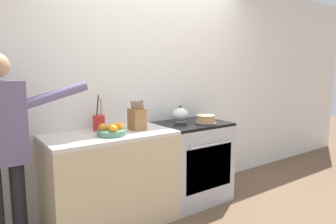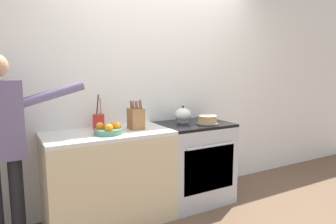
{
  "view_description": "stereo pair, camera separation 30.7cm",
  "coord_description": "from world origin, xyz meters",
  "px_view_note": "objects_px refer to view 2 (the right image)",
  "views": [
    {
      "loc": [
        -1.8,
        -2.21,
        1.48
      ],
      "look_at": [
        -0.05,
        0.27,
        1.04
      ],
      "focal_mm": 32.0,
      "sensor_mm": 36.0,
      "label": 1
    },
    {
      "loc": [
        -1.54,
        -2.38,
        1.48
      ],
      "look_at": [
        -0.05,
        0.27,
        1.04
      ],
      "focal_mm": 32.0,
      "sensor_mm": 36.0,
      "label": 2
    }
  ],
  "objects_px": {
    "tea_kettle": "(183,115)",
    "person_baker": "(2,136)",
    "stove_range": "(193,162)",
    "fruit_bowl": "(109,130)",
    "layer_cake": "(207,120)",
    "utensil_crock": "(99,121)",
    "knife_block": "(136,118)"
  },
  "relations": [
    {
      "from": "tea_kettle",
      "to": "stove_range",
      "type": "bearing_deg",
      "value": -65.6
    },
    {
      "from": "knife_block",
      "to": "utensil_crock",
      "type": "relative_size",
      "value": 0.86
    },
    {
      "from": "stove_range",
      "to": "person_baker",
      "type": "xyz_separation_m",
      "value": [
        -1.84,
        -0.02,
        0.51
      ]
    },
    {
      "from": "layer_cake",
      "to": "tea_kettle",
      "type": "bearing_deg",
      "value": 119.71
    },
    {
      "from": "utensil_crock",
      "to": "fruit_bowl",
      "type": "height_order",
      "value": "utensil_crock"
    },
    {
      "from": "tea_kettle",
      "to": "person_baker",
      "type": "relative_size",
      "value": 0.14
    },
    {
      "from": "stove_range",
      "to": "person_baker",
      "type": "bearing_deg",
      "value": -179.52
    },
    {
      "from": "layer_cake",
      "to": "fruit_bowl",
      "type": "xyz_separation_m",
      "value": [
        -1.08,
        0.04,
        -0.0
      ]
    },
    {
      "from": "stove_range",
      "to": "layer_cake",
      "type": "distance_m",
      "value": 0.51
    },
    {
      "from": "tea_kettle",
      "to": "utensil_crock",
      "type": "distance_m",
      "value": 0.95
    },
    {
      "from": "utensil_crock",
      "to": "fruit_bowl",
      "type": "bearing_deg",
      "value": -87.15
    },
    {
      "from": "knife_block",
      "to": "person_baker",
      "type": "bearing_deg",
      "value": -178.65
    },
    {
      "from": "stove_range",
      "to": "person_baker",
      "type": "relative_size",
      "value": 0.56
    },
    {
      "from": "stove_range",
      "to": "fruit_bowl",
      "type": "bearing_deg",
      "value": -175.07
    },
    {
      "from": "tea_kettle",
      "to": "fruit_bowl",
      "type": "distance_m",
      "value": 0.96
    },
    {
      "from": "tea_kettle",
      "to": "knife_block",
      "type": "xyz_separation_m",
      "value": [
        -0.63,
        -0.12,
        0.03
      ]
    },
    {
      "from": "person_baker",
      "to": "stove_range",
      "type": "bearing_deg",
      "value": -0.43
    },
    {
      "from": "tea_kettle",
      "to": "fruit_bowl",
      "type": "relative_size",
      "value": 0.88
    },
    {
      "from": "layer_cake",
      "to": "person_baker",
      "type": "xyz_separation_m",
      "value": [
        -1.93,
        0.11,
        0.02
      ]
    },
    {
      "from": "knife_block",
      "to": "person_baker",
      "type": "relative_size",
      "value": 0.18
    },
    {
      "from": "tea_kettle",
      "to": "utensil_crock",
      "type": "xyz_separation_m",
      "value": [
        -0.95,
        0.05,
        0.0
      ]
    },
    {
      "from": "person_baker",
      "to": "fruit_bowl",
      "type": "bearing_deg",
      "value": -5.66
    },
    {
      "from": "layer_cake",
      "to": "fruit_bowl",
      "type": "bearing_deg",
      "value": 177.86
    },
    {
      "from": "tea_kettle",
      "to": "person_baker",
      "type": "height_order",
      "value": "person_baker"
    },
    {
      "from": "stove_range",
      "to": "utensil_crock",
      "type": "distance_m",
      "value": 1.15
    },
    {
      "from": "knife_block",
      "to": "person_baker",
      "type": "xyz_separation_m",
      "value": [
        -1.16,
        -0.03,
        -0.04
      ]
    },
    {
      "from": "tea_kettle",
      "to": "utensil_crock",
      "type": "bearing_deg",
      "value": 177.03
    },
    {
      "from": "stove_range",
      "to": "knife_block",
      "type": "distance_m",
      "value": 0.88
    },
    {
      "from": "layer_cake",
      "to": "person_baker",
      "type": "distance_m",
      "value": 1.93
    },
    {
      "from": "tea_kettle",
      "to": "utensil_crock",
      "type": "height_order",
      "value": "utensil_crock"
    },
    {
      "from": "tea_kettle",
      "to": "fruit_bowl",
      "type": "bearing_deg",
      "value": -167.06
    },
    {
      "from": "utensil_crock",
      "to": "fruit_bowl",
      "type": "distance_m",
      "value": 0.27
    }
  ]
}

